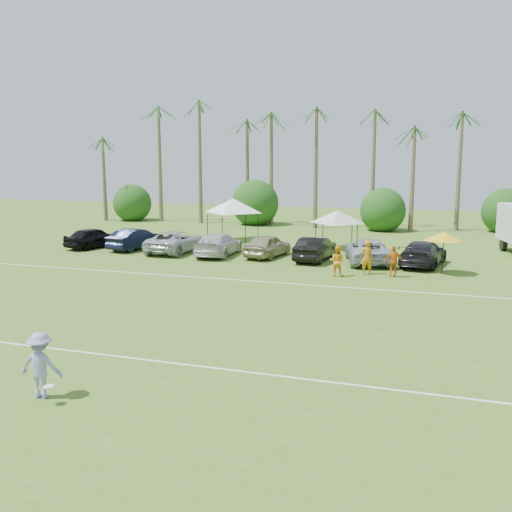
% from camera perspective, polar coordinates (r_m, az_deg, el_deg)
% --- Properties ---
extents(ground, '(120.00, 120.00, 0.00)m').
position_cam_1_polar(ground, '(17.94, -21.12, -10.92)').
color(ground, '#44671F').
rests_on(ground, ground).
extents(field_lines, '(80.00, 12.10, 0.01)m').
position_cam_1_polar(field_lines, '(24.33, -9.16, -5.01)').
color(field_lines, white).
rests_on(field_lines, ground).
extents(palm_tree_0, '(2.40, 2.40, 8.90)m').
position_cam_1_polar(palm_tree_0, '(60.61, -15.00, 10.60)').
color(palm_tree_0, brown).
rests_on(palm_tree_0, ground).
extents(palm_tree_1, '(2.40, 2.40, 9.90)m').
position_cam_1_polar(palm_tree_1, '(58.07, -10.81, 11.67)').
color(palm_tree_1, brown).
rests_on(palm_tree_1, ground).
extents(palm_tree_2, '(2.40, 2.40, 10.90)m').
position_cam_1_polar(palm_tree_2, '(55.88, -6.23, 12.75)').
color(palm_tree_2, brown).
rests_on(palm_tree_2, ground).
extents(palm_tree_3, '(2.40, 2.40, 11.90)m').
position_cam_1_polar(palm_tree_3, '(54.42, -2.30, 13.78)').
color(palm_tree_3, brown).
rests_on(palm_tree_3, ground).
extents(palm_tree_4, '(2.40, 2.40, 8.90)m').
position_cam_1_polar(palm_tree_4, '(53.04, 1.85, 11.10)').
color(palm_tree_4, brown).
rests_on(palm_tree_4, ground).
extents(palm_tree_5, '(2.40, 2.40, 9.90)m').
position_cam_1_polar(palm_tree_5, '(52.08, 6.18, 12.04)').
color(palm_tree_5, brown).
rests_on(palm_tree_5, ground).
extents(palm_tree_6, '(2.40, 2.40, 10.90)m').
position_cam_1_polar(palm_tree_6, '(51.44, 10.67, 12.92)').
color(palm_tree_6, brown).
rests_on(palm_tree_6, ground).
extents(palm_tree_7, '(2.40, 2.40, 11.90)m').
position_cam_1_polar(palm_tree_7, '(51.12, 15.28, 13.73)').
color(palm_tree_7, brown).
rests_on(palm_tree_7, ground).
extents(palm_tree_8, '(2.40, 2.40, 8.90)m').
position_cam_1_polar(palm_tree_8, '(50.94, 20.87, 10.55)').
color(palm_tree_8, brown).
rests_on(palm_tree_8, ground).
extents(bush_tree_0, '(4.00, 4.00, 4.00)m').
position_cam_1_polar(bush_tree_0, '(60.03, -11.83, 5.30)').
color(bush_tree_0, brown).
rests_on(bush_tree_0, ground).
extents(bush_tree_1, '(4.00, 4.00, 4.00)m').
position_cam_1_polar(bush_tree_1, '(54.73, 0.10, 5.11)').
color(bush_tree_1, brown).
rests_on(bush_tree_1, ground).
extents(bush_tree_2, '(4.00, 4.00, 4.00)m').
position_cam_1_polar(bush_tree_2, '(52.29, 12.75, 4.66)').
color(bush_tree_2, brown).
rests_on(bush_tree_2, ground).
extents(bush_tree_3, '(4.00, 4.00, 4.00)m').
position_cam_1_polar(bush_tree_3, '(52.31, 23.73, 4.09)').
color(bush_tree_3, brown).
rests_on(bush_tree_3, ground).
extents(sideline_player_a, '(0.80, 0.69, 1.86)m').
position_cam_1_polar(sideline_player_a, '(31.11, 11.01, -0.12)').
color(sideline_player_a, orange).
rests_on(sideline_player_a, ground).
extents(sideline_player_b, '(0.85, 0.69, 1.63)m').
position_cam_1_polar(sideline_player_b, '(30.36, 8.11, -0.50)').
color(sideline_player_b, orange).
rests_on(sideline_player_b, ground).
extents(sideline_player_c, '(1.05, 0.65, 1.67)m').
position_cam_1_polar(sideline_player_c, '(30.68, 13.60, -0.53)').
color(sideline_player_c, orange).
rests_on(sideline_player_c, ground).
extents(canopy_tent_left, '(4.61, 4.61, 3.73)m').
position_cam_1_polar(canopy_tent_left, '(43.37, -2.31, 5.77)').
color(canopy_tent_left, black).
rests_on(canopy_tent_left, ground).
extents(canopy_tent_right, '(3.83, 3.83, 3.10)m').
position_cam_1_polar(canopy_tent_right, '(39.74, 8.14, 4.55)').
color(canopy_tent_right, black).
rests_on(canopy_tent_right, ground).
extents(market_umbrella, '(2.06, 2.06, 2.30)m').
position_cam_1_polar(market_umbrella, '(32.05, 18.27, 1.89)').
color(market_umbrella, black).
rests_on(market_umbrella, ground).
extents(frisbee_player, '(1.21, 0.86, 1.74)m').
position_cam_1_polar(frisbee_player, '(15.93, -20.73, -10.18)').
color(frisbee_player, '#8E92CA').
rests_on(frisbee_player, ground).
extents(parked_car_0, '(2.93, 4.58, 1.45)m').
position_cam_1_polar(parked_car_0, '(41.42, -15.91, 1.79)').
color(parked_car_0, black).
rests_on(parked_car_0, ground).
extents(parked_car_1, '(2.38, 4.62, 1.45)m').
position_cam_1_polar(parked_car_1, '(39.99, -11.92, 1.68)').
color(parked_car_1, black).
rests_on(parked_car_1, ground).
extents(parked_car_2, '(2.53, 5.27, 1.45)m').
position_cam_1_polar(parked_car_2, '(38.24, -8.04, 1.44)').
color(parked_car_2, '#ABAFB4').
rests_on(parked_car_2, ground).
extents(parked_car_3, '(2.25, 5.08, 1.45)m').
position_cam_1_polar(parked_car_3, '(36.74, -3.77, 1.18)').
color(parked_car_3, silver).
rests_on(parked_car_3, ground).
extents(parked_car_4, '(2.37, 4.47, 1.45)m').
position_cam_1_polar(parked_car_4, '(36.12, 1.16, 1.06)').
color(parked_car_4, tan).
rests_on(parked_car_4, ground).
extents(parked_car_5, '(1.90, 4.51, 1.45)m').
position_cam_1_polar(parked_car_5, '(35.00, 5.96, 0.73)').
color(parked_car_5, black).
rests_on(parked_car_5, ground).
extents(parked_car_6, '(3.55, 5.63, 1.45)m').
position_cam_1_polar(parked_car_6, '(34.65, 11.14, 0.51)').
color(parked_car_6, '#A7AFB8').
rests_on(parked_car_6, ground).
extents(parked_car_7, '(2.85, 5.27, 1.45)m').
position_cam_1_polar(parked_car_7, '(34.51, 16.37, 0.27)').
color(parked_car_7, black).
rests_on(parked_car_7, ground).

